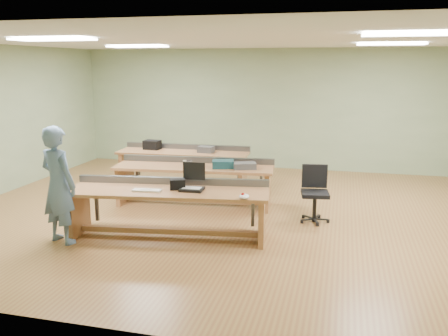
{
  "coord_description": "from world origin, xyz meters",
  "views": [
    {
      "loc": [
        1.73,
        -7.9,
        2.61
      ],
      "look_at": [
        -0.11,
        -0.6,
        0.96
      ],
      "focal_mm": 38.0,
      "sensor_mm": 36.0,
      "label": 1
    }
  ],
  "objects_px": {
    "task_chair": "(314,201)",
    "parts_bin_grey": "(245,166)",
    "workbench_front": "(169,201)",
    "workbench_back": "(184,160)",
    "person": "(59,185)",
    "workbench_mid": "(194,176)",
    "parts_bin_teal": "(223,164)",
    "mug": "(188,163)",
    "camera_bag": "(178,184)",
    "drinks_can": "(185,164)",
    "laptop_base": "(192,189)"
  },
  "relations": [
    {
      "from": "workbench_front",
      "to": "parts_bin_teal",
      "type": "relative_size",
      "value": 8.06
    },
    {
      "from": "workbench_back",
      "to": "parts_bin_grey",
      "type": "relative_size",
      "value": 7.09
    },
    {
      "from": "parts_bin_grey",
      "to": "drinks_can",
      "type": "xyz_separation_m",
      "value": [
        -1.11,
        -0.12,
        0.01
      ]
    },
    {
      "from": "parts_bin_teal",
      "to": "mug",
      "type": "bearing_deg",
      "value": 178.61
    },
    {
      "from": "workbench_front",
      "to": "camera_bag",
      "type": "height_order",
      "value": "camera_bag"
    },
    {
      "from": "workbench_mid",
      "to": "task_chair",
      "type": "xyz_separation_m",
      "value": [
        2.26,
        -0.44,
        -0.21
      ]
    },
    {
      "from": "laptop_base",
      "to": "parts_bin_teal",
      "type": "xyz_separation_m",
      "value": [
        0.06,
        1.68,
        0.05
      ]
    },
    {
      "from": "camera_bag",
      "to": "task_chair",
      "type": "height_order",
      "value": "task_chair"
    },
    {
      "from": "workbench_front",
      "to": "person",
      "type": "distance_m",
      "value": 1.63
    },
    {
      "from": "person",
      "to": "mug",
      "type": "relative_size",
      "value": 13.7
    },
    {
      "from": "person",
      "to": "workbench_front",
      "type": "bearing_deg",
      "value": -138.7
    },
    {
      "from": "task_chair",
      "to": "parts_bin_grey",
      "type": "relative_size",
      "value": 2.33
    },
    {
      "from": "workbench_mid",
      "to": "person",
      "type": "relative_size",
      "value": 1.72
    },
    {
      "from": "drinks_can",
      "to": "parts_bin_grey",
      "type": "bearing_deg",
      "value": 6.12
    },
    {
      "from": "mug",
      "to": "task_chair",
      "type": "bearing_deg",
      "value": -10.19
    },
    {
      "from": "task_chair",
      "to": "parts_bin_teal",
      "type": "relative_size",
      "value": 2.44
    },
    {
      "from": "workbench_back",
      "to": "task_chair",
      "type": "relative_size",
      "value": 3.04
    },
    {
      "from": "camera_bag",
      "to": "drinks_can",
      "type": "height_order",
      "value": "camera_bag"
    },
    {
      "from": "camera_bag",
      "to": "laptop_base",
      "type": "bearing_deg",
      "value": -26.48
    },
    {
      "from": "camera_bag",
      "to": "drinks_can",
      "type": "distance_m",
      "value": 1.61
    },
    {
      "from": "parts_bin_grey",
      "to": "workbench_front",
      "type": "bearing_deg",
      "value": -115.68
    },
    {
      "from": "parts_bin_teal",
      "to": "workbench_front",
      "type": "bearing_deg",
      "value": -103.87
    },
    {
      "from": "person",
      "to": "parts_bin_teal",
      "type": "relative_size",
      "value": 4.52
    },
    {
      "from": "drinks_can",
      "to": "task_chair",
      "type": "bearing_deg",
      "value": -7.1
    },
    {
      "from": "camera_bag",
      "to": "mug",
      "type": "bearing_deg",
      "value": 80.93
    },
    {
      "from": "workbench_front",
      "to": "workbench_mid",
      "type": "height_order",
      "value": "same"
    },
    {
      "from": "workbench_front",
      "to": "task_chair",
      "type": "relative_size",
      "value": 3.3
    },
    {
      "from": "workbench_front",
      "to": "parts_bin_grey",
      "type": "height_order",
      "value": "same"
    },
    {
      "from": "person",
      "to": "camera_bag",
      "type": "height_order",
      "value": "person"
    },
    {
      "from": "laptop_base",
      "to": "parts_bin_teal",
      "type": "bearing_deg",
      "value": 86.01
    },
    {
      "from": "laptop_base",
      "to": "camera_bag",
      "type": "xyz_separation_m",
      "value": [
        -0.23,
        0.02,
        0.06
      ]
    },
    {
      "from": "workbench_mid",
      "to": "task_chair",
      "type": "distance_m",
      "value": 2.32
    },
    {
      "from": "task_chair",
      "to": "workbench_back",
      "type": "bearing_deg",
      "value": 140.03
    },
    {
      "from": "task_chair",
      "to": "mug",
      "type": "relative_size",
      "value": 7.39
    },
    {
      "from": "person",
      "to": "parts_bin_teal",
      "type": "height_order",
      "value": "person"
    },
    {
      "from": "task_chair",
      "to": "drinks_can",
      "type": "distance_m",
      "value": 2.47
    },
    {
      "from": "workbench_front",
      "to": "drinks_can",
      "type": "xyz_separation_m",
      "value": [
        -0.28,
        1.6,
        0.25
      ]
    },
    {
      "from": "mug",
      "to": "drinks_can",
      "type": "distance_m",
      "value": 0.13
    },
    {
      "from": "workbench_back",
      "to": "parts_bin_grey",
      "type": "distance_m",
      "value": 2.18
    },
    {
      "from": "mug",
      "to": "workbench_back",
      "type": "bearing_deg",
      "value": 112.65
    },
    {
      "from": "workbench_mid",
      "to": "drinks_can",
      "type": "height_order",
      "value": "drinks_can"
    },
    {
      "from": "mug",
      "to": "workbench_mid",
      "type": "bearing_deg",
      "value": 7.11
    },
    {
      "from": "workbench_back",
      "to": "person",
      "type": "xyz_separation_m",
      "value": [
        -0.65,
        -3.72,
        0.32
      ]
    },
    {
      "from": "mug",
      "to": "drinks_can",
      "type": "xyz_separation_m",
      "value": [
        -0.03,
        -0.13,
        0.01
      ]
    },
    {
      "from": "workbench_back",
      "to": "person",
      "type": "distance_m",
      "value": 3.79
    },
    {
      "from": "workbench_back",
      "to": "person",
      "type": "relative_size",
      "value": 1.64
    },
    {
      "from": "parts_bin_teal",
      "to": "mug",
      "type": "xyz_separation_m",
      "value": [
        -0.68,
        0.02,
        -0.02
      ]
    },
    {
      "from": "laptop_base",
      "to": "workbench_back",
      "type": "bearing_deg",
      "value": 109.13
    },
    {
      "from": "workbench_mid",
      "to": "parts_bin_teal",
      "type": "distance_m",
      "value": 0.62
    },
    {
      "from": "workbench_front",
      "to": "workbench_back",
      "type": "height_order",
      "value": "same"
    }
  ]
}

